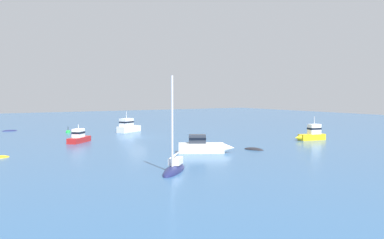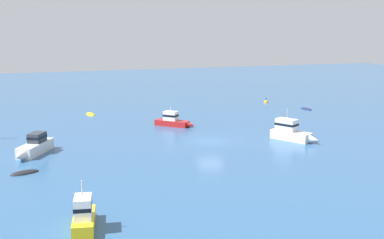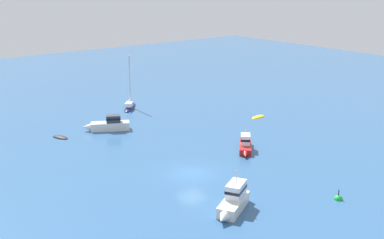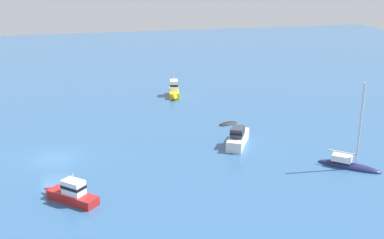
{
  "view_description": "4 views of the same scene",
  "coord_description": "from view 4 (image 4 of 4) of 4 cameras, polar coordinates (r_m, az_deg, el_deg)",
  "views": [
    {
      "loc": [
        -23.77,
        -53.42,
        6.22
      ],
      "look_at": [
        2.24,
        -10.52,
        2.97
      ],
      "focal_mm": 39.9,
      "sensor_mm": 36.0,
      "label": 1
    },
    {
      "loc": [
        45.75,
        -17.05,
        11.82
      ],
      "look_at": [
        -0.93,
        -1.66,
        2.19
      ],
      "focal_mm": 46.18,
      "sensor_mm": 36.0,
      "label": 2
    },
    {
      "loc": [
        26.92,
        34.46,
        18.28
      ],
      "look_at": [
        -9.7,
        -12.38,
        0.75
      ],
      "focal_mm": 45.95,
      "sensor_mm": 36.0,
      "label": 3
    },
    {
      "loc": [
        -41.27,
        -2.61,
        16.63
      ],
      "look_at": [
        2.14,
        -13.12,
        1.97
      ],
      "focal_mm": 45.12,
      "sensor_mm": 36.0,
      "label": 4
    }
  ],
  "objects": [
    {
      "name": "motor_cruiser",
      "position": [
        46.22,
        5.52,
        -2.06
      ],
      "size": [
        5.59,
        3.84,
        1.88
      ],
      "rotation": [
        0.0,
        0.0,
        5.77
      ],
      "color": "silver",
      "rests_on": "ground"
    },
    {
      "name": "motor_cruiser_2",
      "position": [
        36.46,
        -14.1,
        -8.44
      ],
      "size": [
        4.13,
        4.27,
        2.27
      ],
      "rotation": [
        0.0,
        0.0,
        0.81
      ],
      "color": "#B21E1E",
      "rests_on": "ground"
    },
    {
      "name": "ground_plane",
      "position": [
        44.57,
        -16.0,
        -4.48
      ],
      "size": [
        160.0,
        160.0,
        0.0
      ],
      "primitive_type": "plane",
      "color": "#2D5684"
    },
    {
      "name": "motor_cruiser_3",
      "position": [
        62.39,
        -2.14,
        3.43
      ],
      "size": [
        4.46,
        1.76,
        3.03
      ],
      "rotation": [
        0.0,
        0.0,
        2.98
      ],
      "color": "yellow",
      "rests_on": "ground"
    },
    {
      "name": "skiff",
      "position": [
        51.97,
        4.27,
        -0.54
      ],
      "size": [
        1.68,
        2.52,
        0.49
      ],
      "rotation": [
        0.0,
        0.0,
        1.91
      ],
      "color": "black",
      "rests_on": "ground"
    },
    {
      "name": "sloop",
      "position": [
        43.16,
        17.99,
        -5.13
      ],
      "size": [
        4.49,
        4.77,
        7.93
      ],
      "rotation": [
        0.0,
        0.0,
        3.98
      ],
      "color": "#191E4C",
      "rests_on": "ground"
    }
  ]
}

